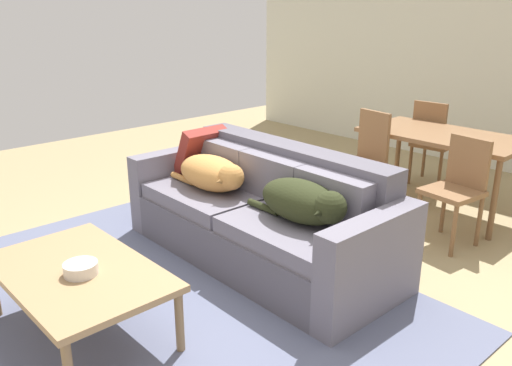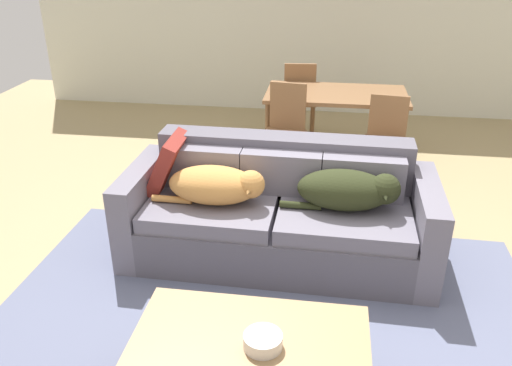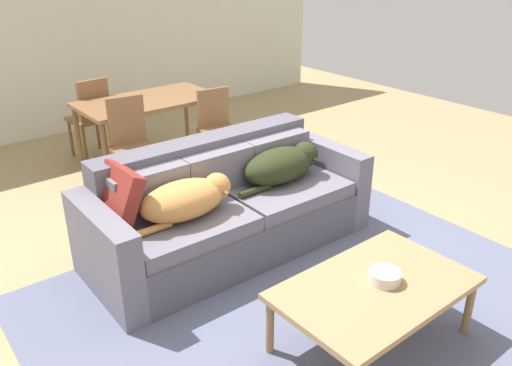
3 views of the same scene
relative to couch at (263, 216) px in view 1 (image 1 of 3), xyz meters
The scene contains 12 objects.
ground_plane 0.52m from the couch, 48.75° to the right, with size 10.00×10.00×0.00m, color tan.
area_rug 0.97m from the couch, 90.06° to the right, with size 3.52×2.65×0.01m, color slate.
couch is the anchor object (origin of this frame).
dog_on_left_cushion 0.53m from the couch, 162.57° to the right, with size 0.82×0.38×0.27m.
dog_on_right_cushion 0.58m from the couch, 11.21° to the right, with size 0.83×0.37×0.29m.
throw_pillow_by_left_arm 0.93m from the couch, behind, with size 0.10×0.43×0.43m, color maroon.
coffee_table 1.50m from the couch, 89.75° to the right, with size 1.19×0.75×0.43m.
bowl_on_coffee_table 1.51m from the couch, 87.09° to the right, with size 0.19×0.19×0.07m, color silver.
dining_table 2.03m from the couch, 78.67° to the left, with size 1.46×0.80×0.74m.
dining_chair_near_left 1.43m from the couch, 93.73° to the left, with size 0.45×0.45×0.95m.
dining_chair_near_right 1.61m from the couch, 56.84° to the left, with size 0.45×0.45×0.88m.
dining_chair_far_left 2.54m from the couch, 90.64° to the left, with size 0.43×0.43×0.93m.
Camera 1 is at (2.43, -2.29, 1.88)m, focal length 36.80 mm.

